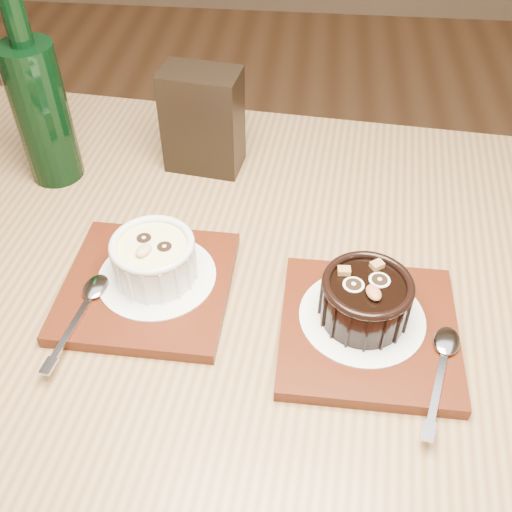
{
  "coord_description": "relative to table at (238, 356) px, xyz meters",
  "views": [
    {
      "loc": [
        -0.09,
        -0.56,
        1.24
      ],
      "look_at": [
        -0.14,
        -0.13,
        0.81
      ],
      "focal_mm": 42.0,
      "sensor_mm": 36.0,
      "label": 1
    }
  ],
  "objects": [
    {
      "name": "tray_left",
      "position": [
        -0.1,
        0.01,
        0.1
      ],
      "size": [
        0.18,
        0.18,
        0.01
      ],
      "primitive_type": "cube",
      "rotation": [
        0.0,
        0.0,
        -0.02
      ],
      "color": "#501D0D",
      "rests_on": "table"
    },
    {
      "name": "doily_left",
      "position": [
        -0.09,
        0.02,
        0.11
      ],
      "size": [
        0.13,
        0.13,
        0.0
      ],
      "primitive_type": "cylinder",
      "color": "white",
      "rests_on": "tray_left"
    },
    {
      "name": "ground",
      "position": [
        0.16,
        0.14,
        -0.66
      ],
      "size": [
        5.0,
        5.0,
        0.0
      ],
      "primitive_type": "plane",
      "color": "brown",
      "rests_on": "ground"
    },
    {
      "name": "table",
      "position": [
        0.0,
        0.0,
        0.0
      ],
      "size": [
        1.26,
        0.9,
        0.75
      ],
      "rotation": [
        0.0,
        0.0,
        -0.08
      ],
      "color": "brown",
      "rests_on": "ground"
    },
    {
      "name": "doily_right",
      "position": [
        0.13,
        -0.02,
        0.11
      ],
      "size": [
        0.13,
        0.13,
        0.0
      ],
      "primitive_type": "cylinder",
      "color": "white",
      "rests_on": "tray_right"
    },
    {
      "name": "ramekin_white",
      "position": [
        -0.09,
        0.02,
        0.14
      ],
      "size": [
        0.09,
        0.09,
        0.05
      ],
      "rotation": [
        0.0,
        0.0,
        -0.42
      ],
      "color": "white",
      "rests_on": "doily_left"
    },
    {
      "name": "spoon_right",
      "position": [
        0.21,
        -0.07,
        0.11
      ],
      "size": [
        0.06,
        0.14,
        0.01
      ],
      "primitive_type": null,
      "rotation": [
        0.0,
        0.0,
        -0.27
      ],
      "color": "silver",
      "rests_on": "tray_right"
    },
    {
      "name": "ramekin_dark",
      "position": [
        0.13,
        -0.02,
        0.14
      ],
      "size": [
        0.09,
        0.09,
        0.05
      ],
      "rotation": [
        0.0,
        0.0,
        0.34
      ],
      "color": "black",
      "rests_on": "doily_right"
    },
    {
      "name": "green_bottle",
      "position": [
        -0.27,
        0.21,
        0.19
      ],
      "size": [
        0.07,
        0.07,
        0.26
      ],
      "color": "black",
      "rests_on": "table"
    },
    {
      "name": "spoon_left",
      "position": [
        -0.16,
        -0.04,
        0.11
      ],
      "size": [
        0.05,
        0.14,
        0.01
      ],
      "primitive_type": null,
      "rotation": [
        0.0,
        0.0,
        -0.15
      ],
      "color": "silver",
      "rests_on": "tray_left"
    },
    {
      "name": "condiment_stand",
      "position": [
        -0.07,
        0.25,
        0.16
      ],
      "size": [
        0.11,
        0.07,
        0.14
      ],
      "primitive_type": "cube",
      "rotation": [
        0.0,
        0.0,
        -0.14
      ],
      "color": "black",
      "rests_on": "table"
    },
    {
      "name": "tray_right",
      "position": [
        0.14,
        -0.03,
        0.1
      ],
      "size": [
        0.18,
        0.18,
        0.01
      ],
      "primitive_type": "cube",
      "rotation": [
        0.0,
        0.0,
        -0.01
      ],
      "color": "#501D0D",
      "rests_on": "table"
    }
  ]
}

